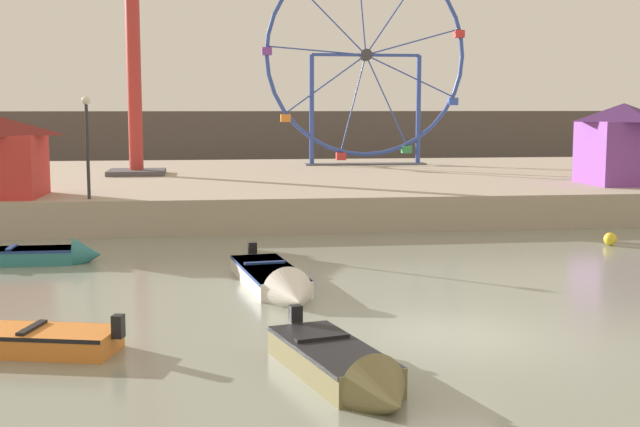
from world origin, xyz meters
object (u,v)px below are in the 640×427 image
at_px(motorboat_teal_painted, 45,255).
at_px(carnival_booth_purple_stall, 622,142).
at_px(drop_tower_red_tower, 132,17).
at_px(ferris_wheel_blue_frame, 366,59).
at_px(motorboat_white_red_stripe, 277,282).
at_px(motorboat_olive_wood, 348,370).
at_px(promenade_lamp_near, 87,132).
at_px(mooring_buoy_orange, 610,239).

bearing_deg(motorboat_teal_painted, carnival_booth_purple_stall, 21.61).
bearing_deg(drop_tower_red_tower, ferris_wheel_blue_frame, 24.57).
xyz_separation_m(motorboat_teal_painted, motorboat_white_red_stripe, (6.64, -4.88, -0.02)).
bearing_deg(ferris_wheel_blue_frame, motorboat_teal_painted, -121.55).
bearing_deg(motorboat_olive_wood, promenade_lamp_near, -174.97).
bearing_deg(promenade_lamp_near, motorboat_olive_wood, -69.93).
bearing_deg(promenade_lamp_near, drop_tower_red_tower, 85.96).
bearing_deg(motorboat_olive_wood, carnival_booth_purple_stall, 128.58).
xyz_separation_m(motorboat_olive_wood, drop_tower_red_tower, (-5.84, 29.55, 8.80)).
height_order(motorboat_white_red_stripe, mooring_buoy_orange, motorboat_white_red_stripe).
distance_m(motorboat_olive_wood, mooring_buoy_orange, 17.43).
distance_m(motorboat_olive_wood, ferris_wheel_blue_frame, 36.76).
distance_m(motorboat_white_red_stripe, ferris_wheel_blue_frame, 29.79).
distance_m(motorboat_white_red_stripe, promenade_lamp_near, 12.81).
bearing_deg(motorboat_teal_painted, promenade_lamp_near, 84.57).
relative_size(ferris_wheel_blue_frame, promenade_lamp_near, 3.26).
relative_size(motorboat_olive_wood, carnival_booth_purple_stall, 1.23).
bearing_deg(mooring_buoy_orange, motorboat_teal_painted, -177.15).
distance_m(promenade_lamp_near, mooring_buoy_orange, 18.93).
bearing_deg(ferris_wheel_blue_frame, motorboat_olive_wood, -101.06).
bearing_deg(motorboat_olive_wood, mooring_buoy_orange, 124.60).
bearing_deg(promenade_lamp_near, motorboat_white_red_stripe, -60.45).
bearing_deg(mooring_buoy_orange, drop_tower_red_tower, 136.48).
distance_m(drop_tower_red_tower, mooring_buoy_orange, 25.23).
bearing_deg(carnival_booth_purple_stall, motorboat_white_red_stripe, -139.24).
xyz_separation_m(motorboat_white_red_stripe, carnival_booth_purple_stall, (16.31, 13.88, 2.92)).
xyz_separation_m(motorboat_white_red_stripe, drop_tower_red_tower, (-5.26, 22.07, 8.84)).
xyz_separation_m(motorboat_teal_painted, ferris_wheel_blue_frame, (14.14, 23.02, 7.23)).
height_order(ferris_wheel_blue_frame, mooring_buoy_orange, ferris_wheel_blue_frame).
relative_size(motorboat_white_red_stripe, drop_tower_red_tower, 0.34).
height_order(motorboat_teal_painted, motorboat_white_red_stripe, motorboat_white_red_stripe).
height_order(ferris_wheel_blue_frame, promenade_lamp_near, ferris_wheel_blue_frame).
bearing_deg(motorboat_white_red_stripe, motorboat_teal_painted, -134.55).
xyz_separation_m(ferris_wheel_blue_frame, promenade_lamp_near, (-13.56, -17.20, -3.69)).
distance_m(carnival_booth_purple_stall, promenade_lamp_near, 22.61).
bearing_deg(motorboat_olive_wood, motorboat_white_red_stripe, 169.37).
xyz_separation_m(ferris_wheel_blue_frame, carnival_booth_purple_stall, (8.82, -14.02, -4.33)).
distance_m(ferris_wheel_blue_frame, promenade_lamp_near, 22.21).
distance_m(motorboat_olive_wood, drop_tower_red_tower, 31.38).
bearing_deg(motorboat_white_red_stripe, drop_tower_red_tower, -174.81).
relative_size(carnival_booth_purple_stall, promenade_lamp_near, 0.97).
bearing_deg(motorboat_olive_wood, motorboat_teal_painted, -164.76).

